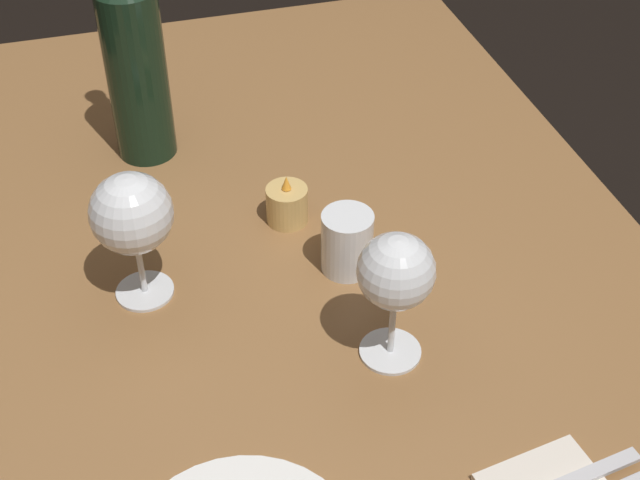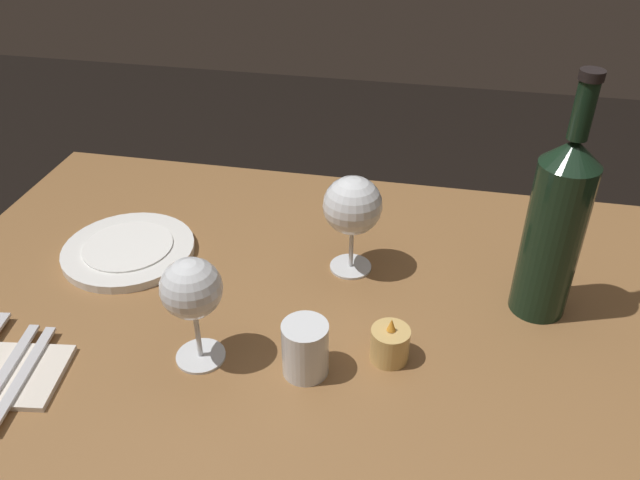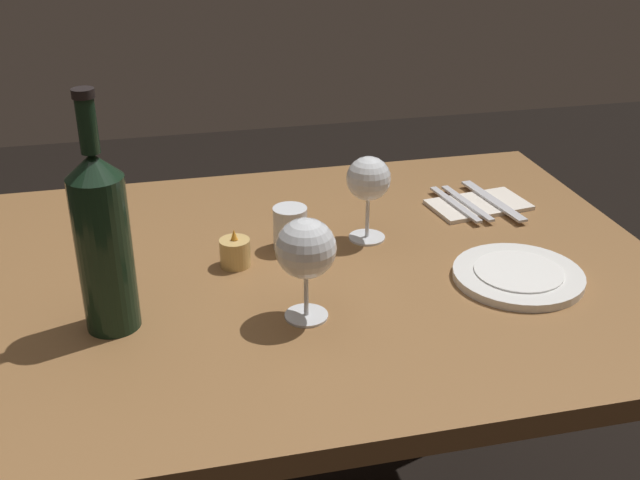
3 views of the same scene
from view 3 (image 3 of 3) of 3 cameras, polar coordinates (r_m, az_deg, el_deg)
name	(u,v)px [view 3 (image 3 of 3)]	position (r m, az deg, el deg)	size (l,w,h in m)	color
dining_table	(284,314)	(1.36, -2.63, -5.45)	(1.30, 0.90, 0.74)	olive
wine_glass_left	(368,180)	(1.37, 3.57, 4.37)	(0.08, 0.08, 0.16)	white
wine_glass_right	(306,250)	(1.13, -1.05, -0.76)	(0.09, 0.09, 0.16)	white
wine_bottle	(103,240)	(1.14, -15.59, 0.03)	(0.08, 0.08, 0.36)	black
water_tumbler	(290,230)	(1.37, -2.19, 0.77)	(0.06, 0.06, 0.08)	white
votive_candle	(235,253)	(1.32, -6.23, -0.97)	(0.05, 0.05, 0.07)	#DBB266
dinner_plate	(518,275)	(1.32, 14.29, -2.51)	(0.21, 0.21, 0.02)	white
folded_napkin	(479,205)	(1.58, 11.52, 2.53)	(0.20, 0.14, 0.01)	silver
fork_inner	(467,203)	(1.57, 10.70, 2.68)	(0.04, 0.18, 0.00)	silver
fork_outer	(455,204)	(1.56, 9.85, 2.60)	(0.04, 0.18, 0.00)	silver
table_knife	(493,200)	(1.59, 12.53, 2.84)	(0.05, 0.21, 0.00)	silver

